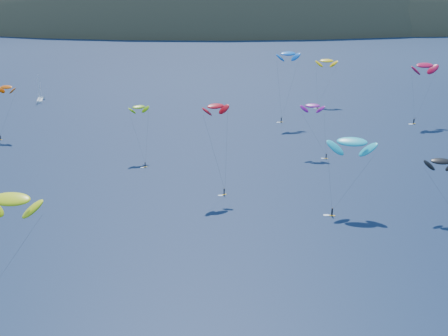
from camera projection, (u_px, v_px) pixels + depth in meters
island at (241, 33)px, 624.11m from camera, size 730.00×300.00×210.00m
sailboat at (40, 99)px, 275.87m from camera, size 9.86×8.44×11.95m
kitesurfer_1 at (6, 87)px, 217.75m from camera, size 8.00×9.45×19.46m
kitesurfer_2 at (11, 199)px, 107.83m from camera, size 13.12×10.83×23.69m
kitesurfer_3 at (139, 107)px, 194.87m from camera, size 7.02×14.65×17.79m
kitesurfer_4 at (288, 54)px, 235.18m from camera, size 10.23×7.06×28.60m
kitesurfer_5 at (352, 142)px, 154.36m from camera, size 12.59×10.97×20.30m
kitesurfer_6 at (313, 106)px, 198.39m from camera, size 8.58×9.36×17.69m
kitesurfer_7 at (441, 161)px, 150.68m from camera, size 8.22×14.34×15.74m
kitesurfer_8 at (425, 65)px, 235.50m from camera, size 12.76×9.28×24.99m
kitesurfer_9 at (216, 106)px, 163.70m from camera, size 8.31×8.28×25.42m
kitesurfer_11 at (327, 61)px, 267.03m from camera, size 10.02×12.88×20.96m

